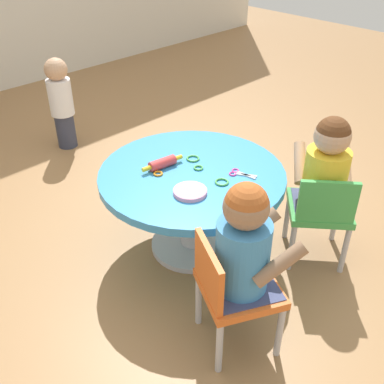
{
  "coord_description": "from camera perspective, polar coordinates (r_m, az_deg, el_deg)",
  "views": [
    {
      "loc": [
        -1.36,
        -1.38,
        1.64
      ],
      "look_at": [
        0.0,
        0.0,
        0.36
      ],
      "focal_mm": 43.0,
      "sensor_mm": 36.0,
      "label": 1
    }
  ],
  "objects": [
    {
      "name": "craft_table",
      "position": [
        2.31,
        0.0,
        0.23
      ],
      "size": [
        0.92,
        0.92,
        0.47
      ],
      "color": "silver",
      "rests_on": "ground"
    },
    {
      "name": "craft_scissors",
      "position": [
        2.25,
        5.88,
        2.3
      ],
      "size": [
        0.1,
        0.14,
        0.01
      ],
      "color": "silver",
      "rests_on": "craft_table"
    },
    {
      "name": "seated_child_right",
      "position": [
        2.27,
        16.34,
        3.01
      ],
      "size": [
        0.44,
        0.43,
        0.51
      ],
      "color": "#3F4772",
      "rests_on": "ground"
    },
    {
      "name": "rolling_pin",
      "position": [
        2.29,
        -3.68,
        3.6
      ],
      "size": [
        0.23,
        0.07,
        0.05
      ],
      "color": "#D83F3F",
      "rests_on": "craft_table"
    },
    {
      "name": "cookie_cutter_1",
      "position": [
        2.24,
        -4.23,
        2.29
      ],
      "size": [
        0.05,
        0.05,
        0.01
      ],
      "primitive_type": "torus",
      "color": "orange",
      "rests_on": "craft_table"
    },
    {
      "name": "seated_child_left",
      "position": [
        1.73,
        6.55,
        -6.27
      ],
      "size": [
        0.43,
        0.4,
        0.51
      ],
      "color": "#3F4772",
      "rests_on": "ground"
    },
    {
      "name": "cookie_cutter_2",
      "position": [
        2.28,
        0.77,
        3.04
      ],
      "size": [
        0.05,
        0.05,
        0.01
      ],
      "primitive_type": "torus",
      "color": "#4CB259",
      "rests_on": "craft_table"
    },
    {
      "name": "playdough_blob_0",
      "position": [
        2.09,
        -0.24,
        0.05
      ],
      "size": [
        0.16,
        0.16,
        0.02
      ],
      "primitive_type": "cylinder",
      "color": "pink",
      "rests_on": "craft_table"
    },
    {
      "name": "cookie_cutter_0",
      "position": [
        2.17,
        3.72,
        1.25
      ],
      "size": [
        0.07,
        0.07,
        0.01
      ],
      "primitive_type": "torus",
      "color": "#4CB259",
      "rests_on": "craft_table"
    },
    {
      "name": "child_chair_left",
      "position": [
        1.87,
        4.96,
        -11.84
      ],
      "size": [
        0.4,
        0.4,
        0.54
      ],
      "color": "#B7B7BC",
      "rests_on": "ground"
    },
    {
      "name": "cookie_cutter_3",
      "position": [
        2.36,
        0.12,
        4.18
      ],
      "size": [
        0.07,
        0.07,
        0.01
      ],
      "primitive_type": "torus",
      "color": "#4CB259",
      "rests_on": "craft_table"
    },
    {
      "name": "ground_plane",
      "position": [
        2.53,
        0.0,
        -6.72
      ],
      "size": [
        10.0,
        10.0,
        0.0
      ],
      "primitive_type": "plane",
      "color": "#9E7247"
    },
    {
      "name": "child_chair_right",
      "position": [
        2.36,
        15.63,
        -2.22
      ],
      "size": [
        0.42,
        0.42,
        0.54
      ],
      "color": "#B7B7BC",
      "rests_on": "ground"
    },
    {
      "name": "toddler_standing",
      "position": [
        3.49,
        -15.94,
        10.8
      ],
      "size": [
        0.17,
        0.17,
        0.67
      ],
      "color": "#33384C",
      "rests_on": "ground"
    }
  ]
}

